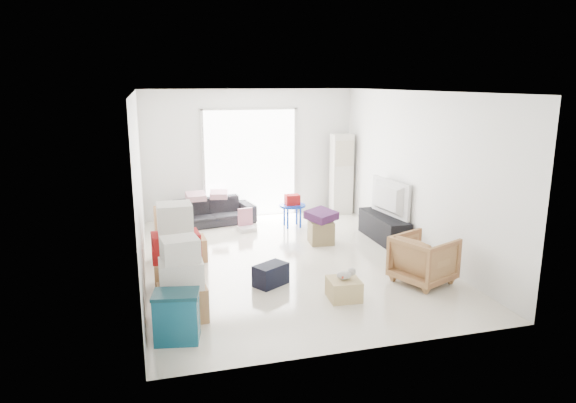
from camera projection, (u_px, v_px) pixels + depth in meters
The scene contains 21 objects.
room_shell at pixel (287, 179), 8.08m from camera, with size 4.98×6.48×3.18m.
sliding_door at pixel (250, 159), 10.90m from camera, with size 2.10×0.04×2.33m.
ac_tower at pixel (341, 174), 11.18m from camera, with size 0.45×0.30×1.75m, color beige.
tv_console at pixel (384, 228), 9.41m from camera, with size 0.41×1.38×0.46m, color black.
television at pixel (385, 212), 9.34m from camera, with size 1.14×0.66×0.15m, color black.
sofa at pixel (210, 208), 10.41m from camera, with size 1.78×0.52×0.70m, color #25252A.
pillow_left at pixel (196, 189), 10.21m from camera, with size 0.42×0.33×0.13m, color #CC95A8.
pillow_right at pixel (219, 187), 10.40m from camera, with size 0.33×0.26×0.11m, color #CC95A8.
armchair at pixel (424, 257), 7.38m from camera, with size 0.75×0.70×0.77m, color #A87D4A.
storage_bins at pixel (177, 317), 5.71m from camera, with size 0.56×0.44×0.58m.
box_stack_a at pixel (182, 283), 6.20m from camera, with size 0.60×0.51×1.04m.
box_stack_b at pixel (176, 252), 7.12m from camera, with size 0.66×0.63×1.23m.
box_stack_c at pixel (174, 234), 8.33m from camera, with size 0.66×0.60×0.87m.
loose_box at pixel (192, 249), 8.36m from camera, with size 0.44×0.44×0.37m, color #A37F49.
duffel_bag at pixel (271, 275), 7.33m from camera, with size 0.48×0.29×0.31m, color black.
ottoman at pixel (321, 232), 9.21m from camera, with size 0.41×0.41×0.41m, color olive.
blanket at pixel (321, 217), 9.15m from camera, with size 0.45×0.45×0.14m, color #451D48.
kids_table at pixel (292, 204), 10.22m from camera, with size 0.53×0.53×0.65m.
toy_walker at pixel (246, 224), 10.03m from camera, with size 0.37×0.33×0.43m.
wood_crate at pixel (344, 289), 6.86m from camera, with size 0.41×0.41×0.28m, color tan.
plush_bunny at pixel (346, 274), 6.83m from camera, with size 0.28×0.16×0.14m.
Camera 1 is at (-2.10, -7.67, 2.84)m, focal length 32.00 mm.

